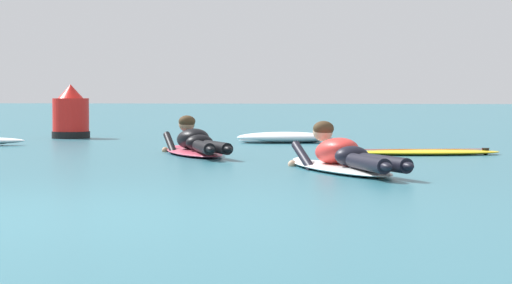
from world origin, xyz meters
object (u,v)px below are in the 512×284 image
(drifting_surfboard, at_px, (428,152))
(surfer_far, at_px, (196,144))
(surfer_near, at_px, (342,158))
(channel_marker_buoy, at_px, (71,117))

(drifting_surfboard, bearing_deg, surfer_far, -169.28)
(surfer_near, xyz_separation_m, surfer_far, (-2.01, 2.44, 0.00))
(drifting_surfboard, height_order, channel_marker_buoy, channel_marker_buoy)
(surfer_far, relative_size, channel_marker_buoy, 2.53)
(surfer_near, height_order, channel_marker_buoy, channel_marker_buoy)
(surfer_near, distance_m, channel_marker_buoy, 8.65)
(drifting_surfboard, xyz_separation_m, channel_marker_buoy, (-6.05, 3.93, 0.33))
(surfer_near, distance_m, surfer_far, 3.16)
(surfer_far, height_order, drifting_surfboard, surfer_far)
(surfer_near, xyz_separation_m, channel_marker_buoy, (-5.18, 6.92, 0.23))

